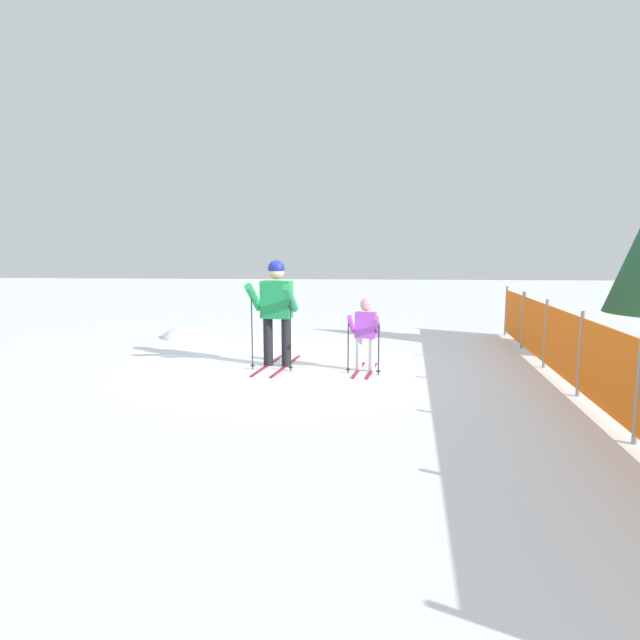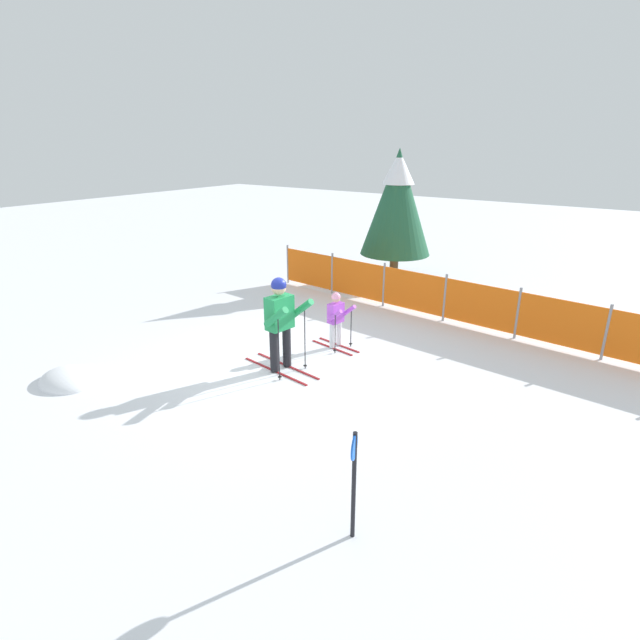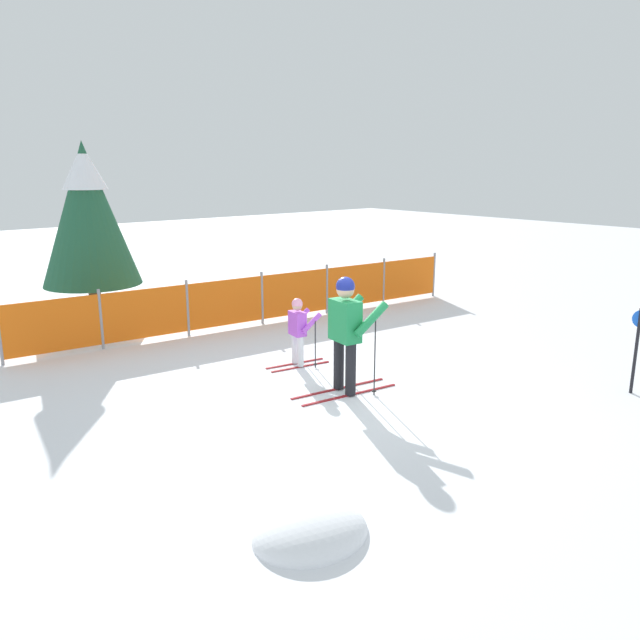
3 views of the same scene
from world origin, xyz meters
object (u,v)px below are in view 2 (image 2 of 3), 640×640
skier_adult (281,316)px  conifer_far (397,201)px  safety_fence (445,298)px  trail_marker (354,474)px  skier_child (336,316)px

skier_adult → conifer_far: size_ratio=0.46×
safety_fence → conifer_far: bearing=135.9°
trail_marker → conifer_far: bearing=115.1°
skier_adult → skier_child: skier_adult is taller
skier_child → skier_adult: bearing=-90.0°
skier_adult → safety_fence: 4.70m
skier_child → safety_fence: skier_child is taller
skier_adult → skier_child: bearing=88.6°
trail_marker → skier_child: bearing=125.5°
skier_adult → conifer_far: 7.34m
skier_child → conifer_far: size_ratio=0.31×
safety_fence → conifer_far: (-2.76, 2.67, 1.87)m
safety_fence → trail_marker: trail_marker is taller
skier_child → conifer_far: (-1.52, 5.58, 1.74)m
skier_child → conifer_far: bearing=114.5°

